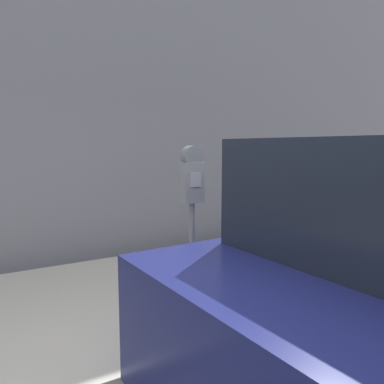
{
  "coord_description": "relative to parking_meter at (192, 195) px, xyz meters",
  "views": [
    {
      "loc": [
        -1.28,
        -1.56,
        1.73
      ],
      "look_at": [
        0.34,
        1.17,
        1.34
      ],
      "focal_mm": 35.0,
      "sensor_mm": 36.0,
      "label": 1
    }
  ],
  "objects": [
    {
      "name": "parking_meter",
      "position": [
        0.0,
        0.0,
        0.0
      ],
      "size": [
        0.19,
        0.12,
        1.61
      ],
      "color": "slate",
      "rests_on": "sidewalk"
    },
    {
      "name": "building_facade",
      "position": [
        -0.34,
        2.93,
        1.29
      ],
      "size": [
        24.0,
        0.3,
        5.21
      ],
      "color": "gray",
      "rests_on": "ground_plane"
    },
    {
      "name": "sidewalk",
      "position": [
        -0.34,
        1.03,
        -1.25
      ],
      "size": [
        24.0,
        2.8,
        0.12
      ],
      "color": "#BCB7AD",
      "rests_on": "ground_plane"
    }
  ]
}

